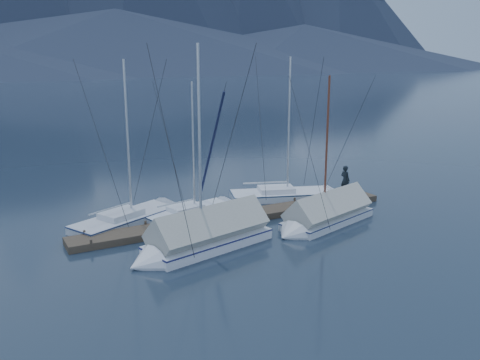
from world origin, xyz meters
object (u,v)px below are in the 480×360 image
(sailboat_covered_far, at_px, (199,240))
(person, at_px, (345,180))
(sailboat_open_right, at_px, (295,195))
(sailboat_open_mid, at_px, (201,211))
(sailboat_covered_near, at_px, (322,217))
(sailboat_open_left, at_px, (139,216))

(sailboat_covered_far, height_order, person, sailboat_covered_far)
(sailboat_covered_far, bearing_deg, sailboat_open_right, 30.56)
(sailboat_open_mid, distance_m, sailboat_covered_near, 6.79)
(sailboat_open_mid, height_order, person, sailboat_open_mid)
(sailboat_open_right, bearing_deg, sailboat_covered_near, -109.05)
(sailboat_open_right, distance_m, person, 3.19)
(sailboat_open_left, relative_size, sailboat_open_right, 0.99)
(sailboat_covered_near, relative_size, person, 4.75)
(sailboat_open_left, bearing_deg, sailboat_covered_far, -79.95)
(sailboat_open_left, distance_m, sailboat_open_right, 9.80)
(sailboat_open_mid, bearing_deg, sailboat_open_left, 169.90)
(sailboat_open_mid, xyz_separation_m, sailboat_open_right, (6.41, 0.08, 0.02))
(sailboat_open_mid, bearing_deg, sailboat_covered_far, -114.89)
(sailboat_open_left, relative_size, sailboat_covered_far, 0.93)
(sailboat_open_mid, xyz_separation_m, sailboat_covered_near, (4.69, -4.91, 0.28))
(sailboat_open_left, height_order, sailboat_open_right, sailboat_open_right)
(sailboat_open_mid, bearing_deg, sailboat_open_right, 0.69)
(sailboat_open_right, bearing_deg, sailboat_covered_far, -149.44)
(sailboat_open_left, relative_size, person, 5.19)
(sailboat_open_left, xyz_separation_m, sailboat_covered_far, (1.01, -5.71, 0.33))
(sailboat_open_left, bearing_deg, sailboat_open_mid, -10.10)
(sailboat_open_left, relative_size, sailboat_covered_near, 1.09)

